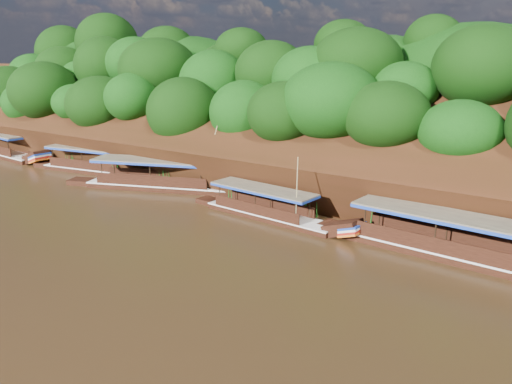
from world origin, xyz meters
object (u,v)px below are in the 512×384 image
boat_0 (469,252)px  boat_1 (277,214)px  boat_2 (174,183)px  boat_4 (8,152)px  boat_3 (101,168)px

boat_0 → boat_1: (-13.09, -0.03, -0.09)m
boat_1 → boat_2: 12.21m
boat_1 → boat_4: size_ratio=0.84×
boat_0 → boat_3: bearing=179.8°
boat_2 → boat_4: 26.28m
boat_3 → boat_4: 15.61m
boat_3 → boat_4: size_ratio=0.93×
boat_1 → boat_4: 38.36m
boat_3 → boat_4: boat_4 is taller
boat_2 → boat_3: 10.71m
boat_4 → boat_2: bearing=4.9°
boat_0 → boat_1: size_ratio=1.26×
boat_2 → boat_3: boat_2 is taller
boat_1 → boat_2: (-12.06, 1.93, 0.10)m
boat_0 → boat_4: 51.44m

